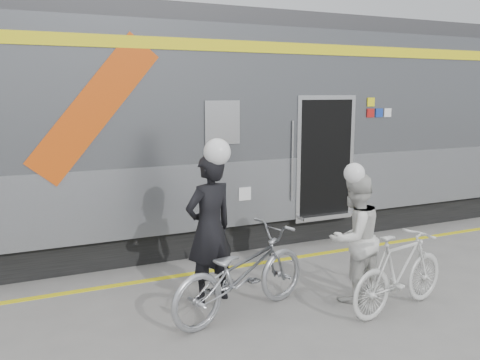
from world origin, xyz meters
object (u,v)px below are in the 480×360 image
woman (354,238)px  bicycle_right (400,272)px  man (210,229)px  bicycle_left (241,273)px

woman → bicycle_right: woman is taller
man → woman: (1.76, -0.72, -0.14)m
man → woman: bearing=141.2°
man → bicycle_right: bearing=131.8°
bicycle_right → bicycle_left: bearing=57.8°
man → woman: 1.91m
man → bicycle_left: man is taller
bicycle_left → man: bearing=3.5°
woman → bicycle_right: (0.30, -0.55, -0.33)m
bicycle_left → woman: (1.56, -0.17, 0.30)m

